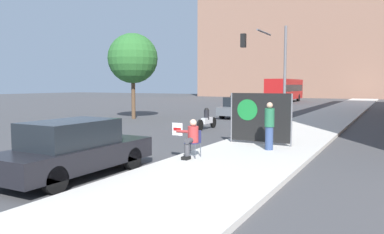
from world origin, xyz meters
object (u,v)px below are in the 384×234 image
(jogger_on_sidewalk, at_px, (269,126))
(car_on_road_distant, at_px, (271,101))
(car_on_road_nearest, at_px, (240,107))
(motorcycle_on_road, at_px, (207,120))
(parked_car_curbside, at_px, (74,149))
(car_on_road_midblock, at_px, (243,104))
(seated_protester, at_px, (191,137))
(traffic_light_pole, at_px, (269,59))
(protest_banner, at_px, (260,117))
(street_tree_near_curb, at_px, (133,59))
(city_bus_on_road, at_px, (285,89))

(jogger_on_sidewalk, relative_size, car_on_road_distant, 0.38)
(car_on_road_nearest, xyz_separation_m, motorcycle_on_road, (1.05, -7.60, -0.24))
(parked_car_curbside, distance_m, car_on_road_nearest, 18.94)
(parked_car_curbside, relative_size, car_on_road_midblock, 0.99)
(seated_protester, height_order, car_on_road_midblock, car_on_road_midblock)
(traffic_light_pole, height_order, parked_car_curbside, traffic_light_pole)
(protest_banner, bearing_deg, motorcycle_on_road, 135.13)
(car_on_road_midblock, bearing_deg, street_tree_near_curb, -115.39)
(car_on_road_distant, distance_m, city_bus_on_road, 14.27)
(motorcycle_on_road, bearing_deg, traffic_light_pole, 61.53)
(motorcycle_on_road, bearing_deg, street_tree_near_curb, 156.79)
(parked_car_curbside, distance_m, city_bus_on_road, 45.04)
(seated_protester, height_order, car_on_road_distant, car_on_road_distant)
(seated_protester, xyz_separation_m, traffic_light_pole, (-1.20, 12.01, 3.21))
(car_on_road_midblock, bearing_deg, protest_banner, -67.45)
(car_on_road_midblock, bearing_deg, car_on_road_nearest, -72.19)
(parked_car_curbside, bearing_deg, car_on_road_distant, 97.16)
(seated_protester, distance_m, motorcycle_on_road, 8.67)
(city_bus_on_road, bearing_deg, car_on_road_nearest, -82.51)
(car_on_road_nearest, distance_m, street_tree_near_curb, 8.49)
(seated_protester, distance_m, car_on_road_midblock, 21.79)
(traffic_light_pole, xyz_separation_m, street_tree_near_curb, (-9.57, -0.86, 0.26))
(city_bus_on_road, bearing_deg, protest_banner, -76.79)
(traffic_light_pole, distance_m, city_bus_on_road, 30.26)
(seated_protester, xyz_separation_m, car_on_road_midblock, (-6.15, 20.90, -0.05))
(seated_protester, height_order, motorcycle_on_road, seated_protester)
(car_on_road_nearest, bearing_deg, street_tree_near_curb, -145.05)
(parked_car_curbside, bearing_deg, traffic_light_pole, 87.82)
(parked_car_curbside, xyz_separation_m, car_on_road_midblock, (-4.37, 24.07, -0.01))
(car_on_road_midblock, relative_size, motorcycle_on_road, 2.02)
(jogger_on_sidewalk, relative_size, street_tree_near_curb, 0.28)
(car_on_road_distant, xyz_separation_m, motorcycle_on_road, (2.24, -19.41, -0.19))
(jogger_on_sidewalk, xyz_separation_m, motorcycle_on_road, (-5.13, 5.46, -0.48))
(jogger_on_sidewalk, height_order, street_tree_near_curb, street_tree_near_curb)
(protest_banner, bearing_deg, traffic_light_pole, 104.94)
(street_tree_near_curb, bearing_deg, jogger_on_sidewalk, -34.57)
(traffic_light_pole, relative_size, street_tree_near_curb, 0.95)
(car_on_road_midblock, bearing_deg, motorcycle_on_road, -77.92)
(traffic_light_pole, height_order, car_on_road_nearest, traffic_light_pole)
(car_on_road_distant, bearing_deg, city_bus_on_road, 98.97)
(car_on_road_midblock, bearing_deg, traffic_light_pole, -60.92)
(jogger_on_sidewalk, bearing_deg, car_on_road_midblock, -101.12)
(protest_banner, distance_m, traffic_light_pole, 9.18)
(protest_banner, bearing_deg, parked_car_curbside, -112.79)
(car_on_road_midblock, distance_m, city_bus_on_road, 20.65)
(parked_car_curbside, distance_m, car_on_road_midblock, 24.46)
(motorcycle_on_road, bearing_deg, protest_banner, -44.87)
(protest_banner, xyz_separation_m, traffic_light_pole, (-2.25, 8.44, 2.82))
(protest_banner, xyz_separation_m, street_tree_near_curb, (-11.83, 7.58, 3.08))
(car_on_road_midblock, bearing_deg, parked_car_curbside, -79.71)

